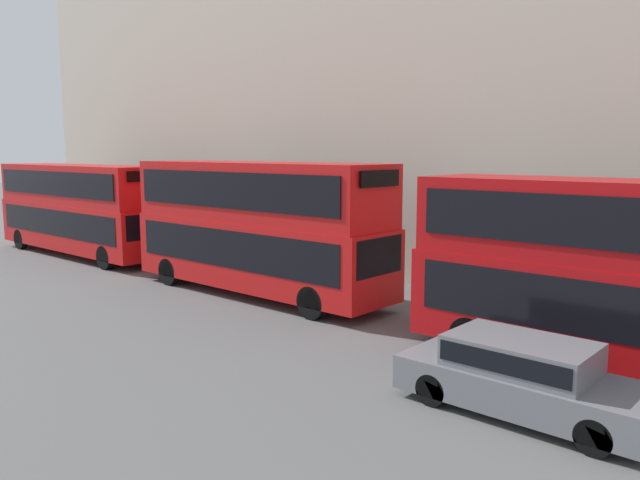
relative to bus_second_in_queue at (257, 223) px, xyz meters
name	(u,v)px	position (x,y,z in m)	size (l,w,h in m)	color
bus_second_in_queue	(257,223)	(0.00, 0.00, 0.00)	(2.59, 10.30, 4.52)	red
bus_third_in_queue	(80,206)	(0.00, 12.16, -0.14)	(2.59, 11.35, 4.24)	red
car_dark_sedan	(524,375)	(-3.40, -10.97, -1.73)	(1.81, 4.75, 1.44)	slate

